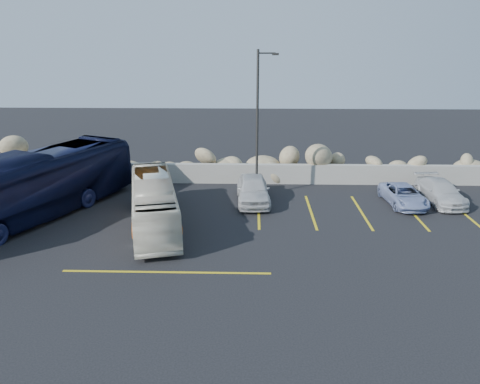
{
  "coord_description": "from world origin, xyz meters",
  "views": [
    {
      "loc": [
        2.26,
        -15.74,
        8.46
      ],
      "look_at": [
        1.71,
        4.0,
        2.02
      ],
      "focal_mm": 35.0,
      "sensor_mm": 36.0,
      "label": 1
    }
  ],
  "objects_px": {
    "car_d": "(404,195)",
    "vintage_bus": "(154,203)",
    "car_c": "(440,192)",
    "car_a": "(253,189)",
    "tour_coach": "(32,186)",
    "lamppost": "(258,121)"
  },
  "relations": [
    {
      "from": "car_d",
      "to": "vintage_bus",
      "type": "bearing_deg",
      "value": -169.58
    },
    {
      "from": "car_d",
      "to": "car_c",
      "type": "bearing_deg",
      "value": 7.45
    },
    {
      "from": "car_d",
      "to": "car_a",
      "type": "bearing_deg",
      "value": 174.51
    },
    {
      "from": "car_c",
      "to": "tour_coach",
      "type": "bearing_deg",
      "value": -176.35
    },
    {
      "from": "tour_coach",
      "to": "car_d",
      "type": "bearing_deg",
      "value": 31.96
    },
    {
      "from": "vintage_bus",
      "to": "tour_coach",
      "type": "distance_m",
      "value": 6.21
    },
    {
      "from": "lamppost",
      "to": "car_d",
      "type": "distance_m",
      "value": 8.77
    },
    {
      "from": "car_a",
      "to": "car_c",
      "type": "xyz_separation_m",
      "value": [
        10.18,
        0.27,
        -0.13
      ]
    },
    {
      "from": "tour_coach",
      "to": "car_d",
      "type": "xyz_separation_m",
      "value": [
        18.89,
        2.48,
        -1.13
      ]
    },
    {
      "from": "car_a",
      "to": "lamppost",
      "type": "bearing_deg",
      "value": 73.68
    },
    {
      "from": "lamppost",
      "to": "vintage_bus",
      "type": "distance_m",
      "value": 7.45
    },
    {
      "from": "car_c",
      "to": "car_d",
      "type": "relative_size",
      "value": 1.09
    },
    {
      "from": "lamppost",
      "to": "car_d",
      "type": "bearing_deg",
      "value": -9.08
    },
    {
      "from": "vintage_bus",
      "to": "car_a",
      "type": "relative_size",
      "value": 1.91
    },
    {
      "from": "lamppost",
      "to": "tour_coach",
      "type": "distance_m",
      "value": 11.97
    },
    {
      "from": "tour_coach",
      "to": "vintage_bus",
      "type": "bearing_deg",
      "value": 16.43
    },
    {
      "from": "lamppost",
      "to": "vintage_bus",
      "type": "xyz_separation_m",
      "value": [
        -4.94,
        -4.59,
        -3.16
      ]
    },
    {
      "from": "car_d",
      "to": "tour_coach",
      "type": "bearing_deg",
      "value": -176.8
    },
    {
      "from": "vintage_bus",
      "to": "car_d",
      "type": "distance_m",
      "value": 13.2
    },
    {
      "from": "car_c",
      "to": "car_d",
      "type": "height_order",
      "value": "car_c"
    },
    {
      "from": "lamppost",
      "to": "car_a",
      "type": "xyz_separation_m",
      "value": [
        -0.26,
        -1.08,
        -3.57
      ]
    },
    {
      "from": "lamppost",
      "to": "tour_coach",
      "type": "height_order",
      "value": "lamppost"
    }
  ]
}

